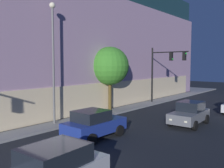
# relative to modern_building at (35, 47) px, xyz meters

# --- Properties ---
(ground_plane) EXTENTS (120.00, 120.00, 0.00)m
(ground_plane) POSITION_rel_modern_building_xyz_m (-13.44, -21.99, -7.09)
(ground_plane) COLOR black
(modern_building) EXTENTS (38.91, 30.31, 14.31)m
(modern_building) POSITION_rel_modern_building_xyz_m (0.00, 0.00, 0.00)
(modern_building) COLOR #4C4C51
(modern_building) RESTS_ON ground
(traffic_light_far_corner) EXTENTS (0.45, 4.55, 6.37)m
(traffic_light_far_corner) POSITION_rel_modern_building_xyz_m (5.25, -17.52, -2.51)
(traffic_light_far_corner) COLOR black
(traffic_light_far_corner) RESTS_ON sidewalk_corner
(street_lamp_sidewalk) EXTENTS (0.44, 0.44, 8.92)m
(street_lamp_sidewalk) POSITION_rel_modern_building_xyz_m (-8.83, -15.75, -1.42)
(street_lamp_sidewalk) COLOR slate
(street_lamp_sidewalk) RESTS_ON sidewalk_corner
(sidewalk_tree) EXTENTS (3.70, 3.70, 6.13)m
(sidewalk_tree) POSITION_rel_modern_building_xyz_m (-1.87, -15.37, -2.67)
(sidewalk_tree) COLOR brown
(sidewalk_tree) RESTS_ON sidewalk_corner
(car_blue) EXTENTS (4.09, 2.22, 1.76)m
(car_blue) POSITION_rel_modern_building_xyz_m (-9.26, -20.27, -6.20)
(car_blue) COLOR navy
(car_blue) RESTS_ON ground
(car_grey) EXTENTS (4.22, 2.16, 1.76)m
(car_grey) POSITION_rel_modern_building_xyz_m (-2.20, -23.54, -6.22)
(car_grey) COLOR slate
(car_grey) RESTS_ON ground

